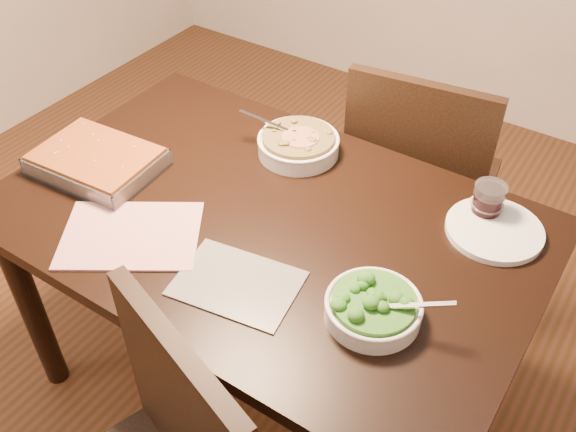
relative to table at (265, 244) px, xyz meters
The scene contains 11 objects.
ground 0.65m from the table, ahead, with size 4.00×4.00×0.00m, color #3F2812.
table is the anchor object (origin of this frame).
magazine_a 0.35m from the table, 134.32° to the right, with size 0.34×0.25×0.01m, color #A32E36.
magazine_b 0.26m from the table, 70.15° to the right, with size 0.28×0.20×0.01m, color #24252B.
coaster 0.58m from the table, 34.45° to the left, with size 0.11×0.11×0.00m, color white.
stew_bowl 0.32m from the table, 105.85° to the left, with size 0.26×0.24×0.09m.
broccoli_bowl 0.43m from the table, 19.68° to the right, with size 0.24×0.21×0.08m.
baking_dish 0.53m from the table, 169.62° to the right, with size 0.35×0.27×0.06m.
wine_tumbler 0.59m from the table, 34.45° to the left, with size 0.08×0.08×0.09m.
dinner_plate 0.59m from the table, 27.83° to the left, with size 0.24×0.24×0.02m, color white.
chair_far 0.67m from the table, 75.01° to the left, with size 0.50×0.50×0.96m.
Camera 1 is at (0.74, -1.00, 1.85)m, focal length 40.00 mm.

